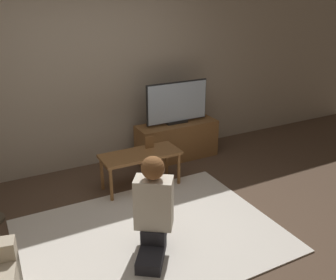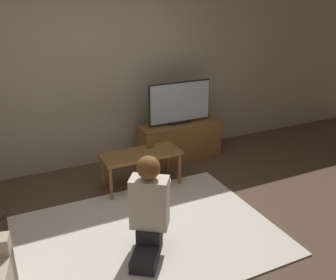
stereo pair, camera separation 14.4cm
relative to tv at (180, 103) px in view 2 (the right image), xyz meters
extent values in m
plane|color=brown|center=(-1.14, -1.54, -0.84)|extent=(10.00, 10.00, 0.00)
cube|color=tan|center=(-1.14, 0.39, 0.46)|extent=(10.00, 0.06, 2.60)
cube|color=silver|center=(-1.14, -1.54, -0.83)|extent=(2.50, 1.87, 0.02)
cube|color=brown|center=(0.00, 0.00, -0.57)|extent=(1.18, 0.39, 0.54)
cube|color=black|center=(0.00, 0.00, -0.28)|extent=(0.31, 0.08, 0.04)
cube|color=black|center=(0.00, 0.00, 0.01)|extent=(0.93, 0.03, 0.57)
cube|color=silver|center=(0.00, 0.00, 0.01)|extent=(0.90, 0.04, 0.54)
cube|color=brown|center=(-0.81, -0.56, -0.40)|extent=(0.97, 0.41, 0.04)
cylinder|color=brown|center=(-1.26, -0.73, -0.63)|extent=(0.04, 0.04, 0.42)
cylinder|color=brown|center=(-0.37, -0.73, -0.63)|extent=(0.04, 0.04, 0.42)
cylinder|color=brown|center=(-1.26, -0.39, -0.63)|extent=(0.04, 0.04, 0.42)
cylinder|color=brown|center=(-0.37, -0.39, -0.63)|extent=(0.04, 0.04, 0.42)
cube|color=#232328|center=(-1.30, -1.88, -0.76)|extent=(0.43, 0.49, 0.11)
cube|color=#232328|center=(-1.20, -1.74, -0.64)|extent=(0.32, 0.32, 0.14)
cube|color=beige|center=(-1.20, -1.74, -0.33)|extent=(0.39, 0.36, 0.48)
sphere|color=tan|center=(-1.20, -1.74, 0.01)|extent=(0.20, 0.20, 0.20)
sphere|color=brown|center=(-1.21, -1.75, 0.03)|extent=(0.21, 0.21, 0.21)
cube|color=black|center=(-0.99, -1.43, -0.30)|extent=(0.13, 0.11, 0.04)
cylinder|color=beige|center=(-0.97, -1.59, -0.30)|extent=(0.23, 0.29, 0.07)
cylinder|color=beige|center=(-1.14, -1.47, -0.30)|extent=(0.23, 0.29, 0.07)
cube|color=brown|center=(-0.65, -0.46, -0.30)|extent=(0.11, 0.01, 0.15)
camera|label=1|loc=(-2.44, -4.37, 1.43)|focal=40.00mm
camera|label=2|loc=(-2.31, -4.43, 1.43)|focal=40.00mm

